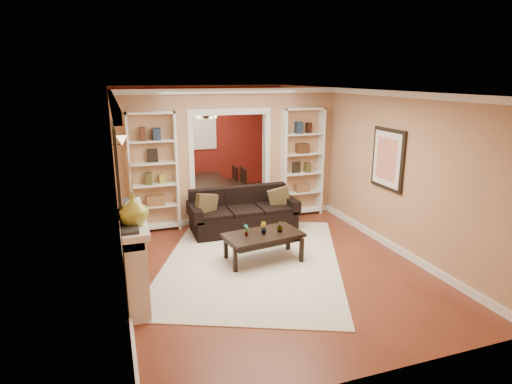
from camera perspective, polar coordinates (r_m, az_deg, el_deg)
name	(u,v)px	position (r m, az deg, el deg)	size (l,w,h in m)	color
floor	(248,238)	(8.02, -1.08, -6.22)	(8.00, 8.00, 0.00)	brown
ceiling	(247,90)	(7.47, -1.19, 13.43)	(8.00, 8.00, 0.00)	white
wall_back	(201,138)	(11.45, -7.33, 7.16)	(8.00, 8.00, 0.00)	tan
wall_front	(379,252)	(4.17, 16.12, -7.74)	(8.00, 8.00, 0.00)	tan
wall_left	(115,177)	(7.29, -18.24, 1.90)	(8.00, 8.00, 0.00)	tan
wall_right	(357,160)	(8.58, 13.36, 4.18)	(8.00, 8.00, 0.00)	tan
partition_wall	(230,156)	(8.76, -3.55, 4.79)	(4.50, 0.15, 2.70)	tan
red_back_panel	(201,139)	(11.43, -7.29, 7.00)	(4.44, 0.04, 2.64)	maroon
dining_window	(201,131)	(11.36, -7.29, 8.12)	(0.78, 0.03, 0.98)	#8CA5CC
area_rug	(252,260)	(7.12, -0.52, -9.06)	(2.79, 3.90, 0.01)	silver
sofa	(243,211)	(8.31, -1.69, -2.49)	(2.08, 0.90, 0.81)	black
pillow_left	(206,204)	(8.05, -6.67, -1.62)	(0.43, 0.12, 0.43)	brown
pillow_right	(279,198)	(8.47, 3.10, -0.77)	(0.41, 0.12, 0.41)	brown
coffee_table	(263,247)	(7.03, 0.97, -7.36)	(1.24, 0.67, 0.47)	black
plant_left	(246,230)	(6.82, -1.31, -5.07)	(0.11, 0.07, 0.20)	#336626
plant_center	(263,228)	(6.91, 0.98, -4.80)	(0.11, 0.09, 0.20)	#336626
plant_right	(280,226)	(7.01, 3.21, -4.59)	(0.10, 0.10, 0.19)	#336626
bookshelf_left	(154,173)	(8.37, -13.50, 2.50)	(0.90, 0.30, 2.30)	white
bookshelf_right	(302,163)	(9.17, 6.15, 3.93)	(0.90, 0.30, 2.30)	white
fireplace	(135,255)	(6.09, -15.79, -8.13)	(0.32, 1.70, 1.16)	white
vase	(133,209)	(5.43, -16.10, -2.24)	(0.38, 0.38, 0.40)	#9A9B32
mirror	(117,168)	(5.73, -18.07, 3.04)	(0.03, 0.95, 1.10)	silver
wall_sconce	(118,142)	(7.74, -17.88, 6.30)	(0.18, 0.18, 0.22)	#FFE0A5
framed_art	(387,159)	(7.71, 17.12, 4.21)	(0.04, 0.85, 1.05)	black
dining_table	(208,190)	(10.31, -6.39, 0.21)	(0.88, 1.58, 0.56)	black
dining_chair_nw	(187,188)	(9.88, -9.15, 0.58)	(0.46, 0.46, 0.94)	black
dining_chair_ne	(234,185)	(10.12, -3.00, 0.91)	(0.43, 0.43, 0.87)	black
dining_chair_sw	(183,185)	(10.47, -9.70, 0.90)	(0.38, 0.38, 0.76)	black
dining_chair_se	(227,181)	(10.69, -3.89, 1.46)	(0.39, 0.39, 0.79)	black
chandelier	(212,117)	(10.11, -5.92, 9.97)	(0.50, 0.50, 0.30)	#321D17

